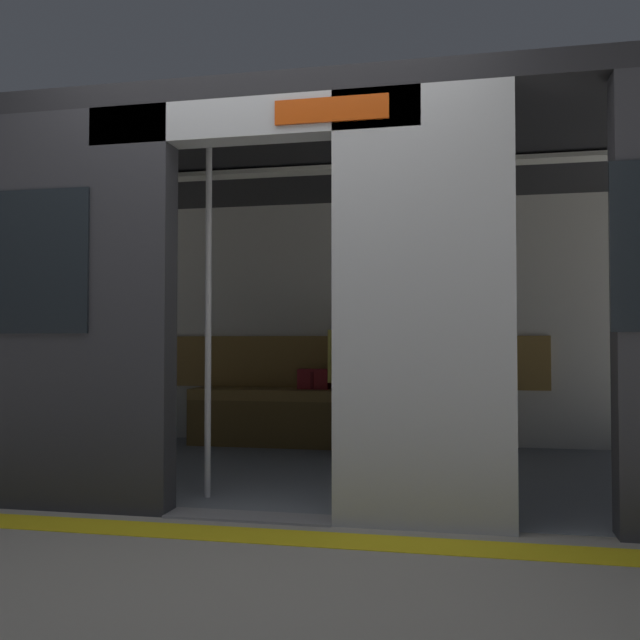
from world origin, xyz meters
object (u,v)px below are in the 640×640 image
at_px(person_seated, 360,364).
at_px(bench_seat, 334,403).
at_px(train_car, 298,254).
at_px(handbag, 314,379).
at_px(book, 402,389).
at_px(grab_pole_door, 208,313).
at_px(grab_pole_far, 337,313).

bearing_deg(person_seated, bench_seat, -12.76).
relative_size(train_car, handbag, 24.62).
bearing_deg(person_seated, book, -159.54).
distance_m(handbag, grab_pole_door, 2.07).
height_order(bench_seat, handbag, handbag).
bearing_deg(train_car, grab_pole_door, 69.42).
xyz_separation_m(bench_seat, grab_pole_far, (-0.37, 1.89, 0.67)).
bearing_deg(book, bench_seat, 36.27).
bearing_deg(grab_pole_door, handbag, -95.32).
bearing_deg(handbag, grab_pole_door, 84.68).
distance_m(person_seated, book, 0.41).
relative_size(handbag, grab_pole_far, 0.12).
relative_size(train_car, grab_pole_door, 3.08).
bearing_deg(grab_pole_far, person_seated, -85.64).
bearing_deg(grab_pole_door, person_seated, -107.57).
xyz_separation_m(bench_seat, book, (-0.56, -0.07, 0.13)).
height_order(handbag, book, handbag).
height_order(train_car, bench_seat, train_car).
bearing_deg(train_car, bench_seat, -92.52).
distance_m(person_seated, grab_pole_far, 1.88).
bearing_deg(person_seated, train_car, 75.01).
bearing_deg(train_car, grab_pole_far, 117.17).
height_order(grab_pole_door, grab_pole_far, same).
xyz_separation_m(bench_seat, handbag, (0.18, -0.07, 0.20)).
height_order(person_seated, grab_pole_door, grab_pole_door).
relative_size(train_car, bench_seat, 2.60).
bearing_deg(grab_pole_far, grab_pole_door, 3.40).
relative_size(person_seated, book, 5.48).
xyz_separation_m(bench_seat, person_seated, (-0.23, 0.05, 0.33)).
distance_m(bench_seat, grab_pole_door, 2.09).
bearing_deg(train_car, person_seated, -104.99).
distance_m(handbag, book, 0.75).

